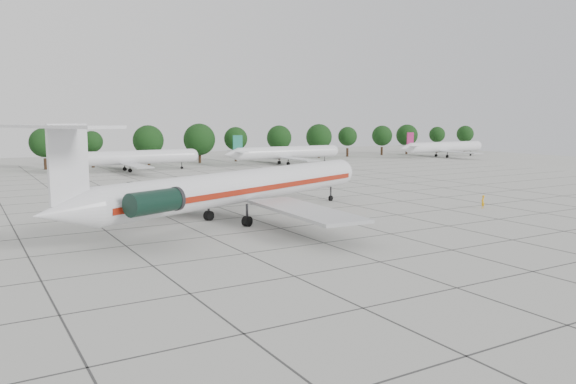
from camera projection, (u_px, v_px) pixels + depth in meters
name	position (u px, v px, depth m)	size (l,w,h in m)	color
ground	(281.00, 228.00, 58.37)	(260.00, 260.00, 0.00)	#B0B1A9
apron_joints	(222.00, 208.00, 71.18)	(170.00, 170.00, 0.02)	#383838
main_airliner	(231.00, 188.00, 61.20)	(45.01, 33.95, 10.95)	silver
ground_crew	(483.00, 202.00, 71.23)	(0.61, 0.40, 1.67)	#EEA50E
bg_airliner_c	(131.00, 158.00, 120.20)	(28.24, 27.20, 7.40)	silver
bg_airliner_d	(286.00, 153.00, 138.15)	(28.24, 27.20, 7.40)	silver
bg_airliner_e	(444.00, 147.00, 164.38)	(28.24, 27.20, 7.40)	silver
tree_line	(44.00, 143.00, 124.26)	(249.86, 8.44, 10.22)	#332114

